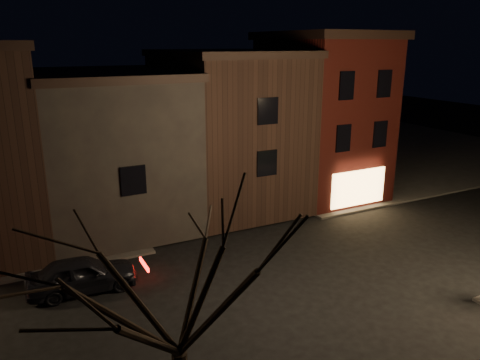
% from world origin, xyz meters
% --- Properties ---
extents(ground, '(120.00, 120.00, 0.00)m').
position_xyz_m(ground, '(0.00, 0.00, 0.00)').
color(ground, black).
rests_on(ground, ground).
extents(sidewalk_far_right, '(30.00, 30.00, 0.12)m').
position_xyz_m(sidewalk_far_right, '(20.00, 20.00, 0.06)').
color(sidewalk_far_right, '#2D2B28').
rests_on(sidewalk_far_right, ground).
extents(corner_building, '(6.50, 8.50, 10.50)m').
position_xyz_m(corner_building, '(8.00, 9.47, 5.40)').
color(corner_building, '#3E0F0B').
rests_on(corner_building, ground).
extents(row_building_a, '(7.30, 10.30, 9.40)m').
position_xyz_m(row_building_a, '(1.50, 10.50, 4.83)').
color(row_building_a, black).
rests_on(row_building_a, ground).
extents(row_building_b, '(7.80, 10.30, 8.40)m').
position_xyz_m(row_building_b, '(-5.75, 10.50, 4.33)').
color(row_building_b, black).
rests_on(row_building_b, ground).
extents(bare_tree_left, '(5.60, 5.60, 7.50)m').
position_xyz_m(bare_tree_left, '(-8.00, -7.00, 5.43)').
color(bare_tree_left, black).
rests_on(bare_tree_left, sidewalk_near_left).
extents(parked_car_a, '(4.46, 1.98, 1.49)m').
position_xyz_m(parked_car_a, '(-8.74, 2.91, 0.74)').
color(parked_car_a, black).
rests_on(parked_car_a, ground).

